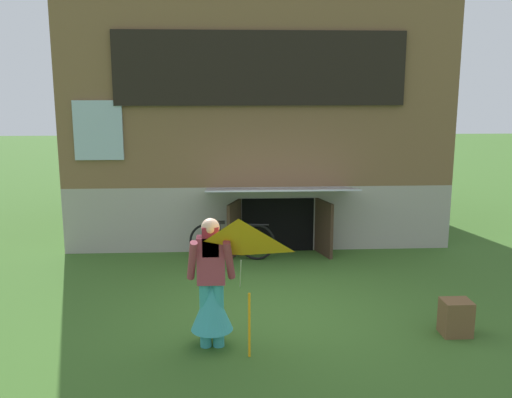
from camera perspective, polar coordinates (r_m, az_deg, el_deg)
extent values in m
plane|color=#386023|center=(8.31, 1.70, -11.18)|extent=(60.00, 60.00, 0.00)
cube|color=#9E998E|center=(13.30, -0.23, 0.33)|extent=(7.56, 4.80, 1.27)
cube|color=brown|center=(13.06, -0.24, 11.05)|extent=(7.56, 4.80, 3.68)
cube|color=black|center=(10.63, 0.44, 13.09)|extent=(5.40, 0.08, 1.35)
cube|color=#9EB7C6|center=(10.65, 0.43, 13.09)|extent=(5.24, 0.04, 1.23)
cube|color=#9EB7C6|center=(10.90, -15.68, 6.71)|extent=(0.90, 0.06, 1.10)
cube|color=black|center=(11.00, 2.22, -2.63)|extent=(1.40, 0.03, 1.05)
cube|color=#3D2B1E|center=(10.68, -2.19, -3.06)|extent=(0.29, 0.68, 1.05)
cube|color=#3D2B1E|center=(10.84, 6.84, -2.92)|extent=(0.26, 0.69, 1.05)
cube|color=#999EA8|center=(10.31, 2.53, 0.97)|extent=(2.74, 1.09, 0.18)
cylinder|color=teal|center=(7.11, -5.15, -11.62)|extent=(0.14, 0.14, 0.83)
cylinder|color=teal|center=(7.10, -3.83, -11.61)|extent=(0.14, 0.14, 0.83)
cone|color=teal|center=(7.06, -4.51, -10.69)|extent=(0.52, 0.52, 0.62)
cube|color=#993847|center=(6.86, -4.58, -6.17)|extent=(0.34, 0.20, 0.59)
cylinder|color=#993847|center=(6.76, -6.48, -6.20)|extent=(0.17, 0.33, 0.54)
cylinder|color=#993847|center=(6.75, -2.73, -6.17)|extent=(0.17, 0.33, 0.54)
cube|color=maroon|center=(6.73, -4.63, -4.36)|extent=(0.20, 0.08, 0.36)
sphere|color=#D8AD8E|center=(6.75, -4.64, -2.89)|extent=(0.22, 0.22, 0.22)
pyramid|color=orange|center=(6.26, -1.77, -5.70)|extent=(0.98, 0.74, 0.61)
cylinder|color=beige|center=(6.65, -1.58, -7.62)|extent=(0.01, 0.59, 0.53)
cylinder|color=orange|center=(6.84, -0.68, -12.65)|extent=(0.03, 0.03, 0.80)
torus|color=black|center=(10.47, 0.08, -4.39)|extent=(0.68, 0.12, 0.68)
torus|color=black|center=(10.57, -4.94, -4.29)|extent=(0.68, 0.12, 0.68)
cylinder|color=black|center=(10.46, -2.45, -3.42)|extent=(0.69, 0.12, 0.04)
cylinder|color=black|center=(10.49, -2.44, -4.01)|extent=(0.76, 0.13, 0.28)
cylinder|color=black|center=(10.49, -3.70, -3.39)|extent=(0.04, 0.04, 0.38)
cube|color=black|center=(10.44, -3.72, -2.38)|extent=(0.20, 0.08, 0.05)
cylinder|color=black|center=(10.39, 0.08, -2.61)|extent=(0.44, 0.08, 0.03)
cube|color=brown|center=(7.91, 19.57, -11.23)|extent=(0.37, 0.32, 0.47)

